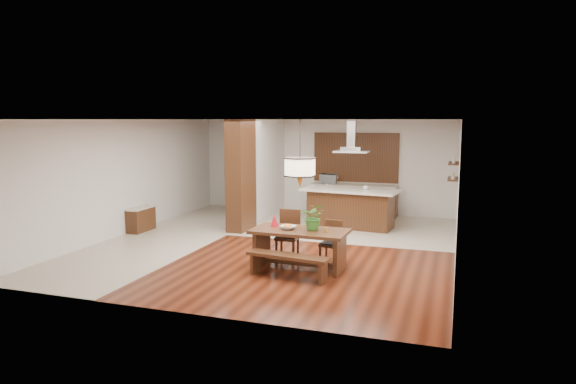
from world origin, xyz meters
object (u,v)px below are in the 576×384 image
(dining_bench, at_px, (288,266))
(island_cup, at_px, (366,188))
(foliage_plant, at_px, (314,217))
(dining_table, at_px, (300,240))
(pendant_lantern, at_px, (300,154))
(dining_chair_left, at_px, (287,235))
(dining_chair_right, at_px, (330,242))
(fruit_bowl, at_px, (288,227))
(range_hood, at_px, (352,136))
(hallway_console, at_px, (141,219))
(kitchen_island, at_px, (350,208))
(microwave, at_px, (328,179))

(dining_bench, xyz_separation_m, island_cup, (0.59, 4.71, 0.88))
(foliage_plant, bearing_deg, dining_table, -170.10)
(foliage_plant, bearing_deg, pendant_lantern, -170.10)
(dining_chair_left, relative_size, dining_chair_right, 1.18)
(pendant_lantern, bearing_deg, fruit_bowl, -170.27)
(foliage_plant, relative_size, range_hood, 0.58)
(dining_chair_left, bearing_deg, hallway_console, 161.17)
(dining_table, distance_m, fruit_bowl, 0.33)
(dining_chair_left, height_order, fruit_bowl, dining_chair_left)
(dining_chair_right, height_order, range_hood, range_hood)
(kitchen_island, bearing_deg, range_hood, 96.42)
(dining_table, bearing_deg, dining_bench, -91.49)
(foliage_plant, xyz_separation_m, microwave, (-1.17, 5.83, 0.06))
(dining_chair_right, relative_size, pendant_lantern, 0.66)
(hallway_console, xyz_separation_m, foliage_plant, (5.18, -1.85, 0.72))
(dining_table, xyz_separation_m, kitchen_island, (0.16, 4.10, -0.03))
(dining_bench, height_order, dining_chair_left, dining_chair_left)
(dining_table, bearing_deg, hallway_console, 158.92)
(island_cup, relative_size, microwave, 0.26)
(dining_chair_right, height_order, kitchen_island, kitchen_island)
(dining_chair_left, bearing_deg, microwave, 92.44)
(fruit_bowl, height_order, range_hood, range_hood)
(fruit_bowl, bearing_deg, foliage_plant, 9.82)
(dining_bench, height_order, range_hood, range_hood)
(range_hood, bearing_deg, pendant_lantern, -92.28)
(dining_table, distance_m, dining_chair_right, 0.75)
(dining_chair_left, xyz_separation_m, dining_chair_right, (0.93, -0.02, -0.08))
(foliage_plant, xyz_separation_m, fruit_bowl, (-0.49, -0.09, -0.22))
(dining_bench, relative_size, fruit_bowl, 5.34)
(dining_table, xyz_separation_m, island_cup, (0.58, 4.04, 0.54))
(dining_table, bearing_deg, fruit_bowl, -170.27)
(dining_chair_right, bearing_deg, range_hood, 104.78)
(fruit_bowl, bearing_deg, hallway_console, 157.59)
(kitchen_island, bearing_deg, dining_bench, -85.75)
(dining_table, distance_m, pendant_lantern, 1.68)
(pendant_lantern, distance_m, range_hood, 4.12)
(dining_chair_right, xyz_separation_m, fruit_bowl, (-0.71, -0.59, 0.38))
(kitchen_island, bearing_deg, dining_chair_right, -78.49)
(hallway_console, bearing_deg, dining_chair_right, -13.95)
(hallway_console, distance_m, fruit_bowl, 5.10)
(dining_bench, bearing_deg, dining_chair_right, 67.96)
(dining_bench, distance_m, microwave, 6.66)
(pendant_lantern, xyz_separation_m, microwave, (-0.90, 5.87, -1.15))
(dining_bench, relative_size, foliage_plant, 3.05)
(hallway_console, xyz_separation_m, dining_table, (4.92, -1.90, 0.25))
(dining_chair_right, distance_m, microwave, 5.53)
(kitchen_island, bearing_deg, fruit_bowl, -88.95)
(range_hood, height_order, island_cup, range_hood)
(dining_bench, distance_m, fruit_bowl, 0.89)
(dining_bench, xyz_separation_m, dining_chair_left, (-0.43, 1.25, 0.29))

